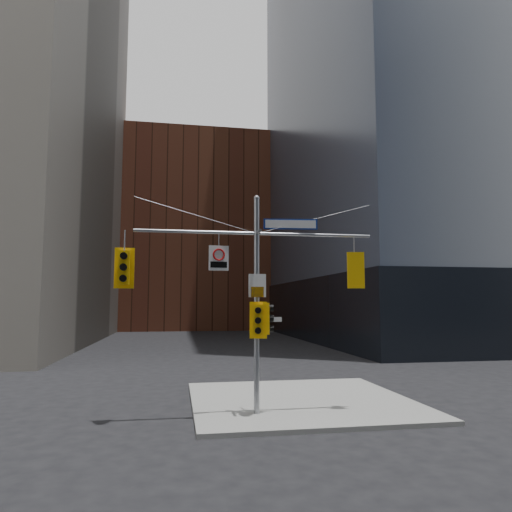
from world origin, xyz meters
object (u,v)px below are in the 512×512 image
object	(u,v)px
traffic_light_east_arm	(355,270)
regulatory_sign_arm	(219,257)
signal_assembly	(257,281)
traffic_light_pole_side	(266,319)
traffic_light_west_arm	(124,268)
traffic_light_pole_front	(258,320)
street_sign_blade	(291,224)

from	to	relation	value
traffic_light_east_arm	regulatory_sign_arm	distance (m)	4.70
signal_assembly	traffic_light_east_arm	size ratio (longest dim) A/B	6.45
signal_assembly	traffic_light_pole_side	bearing A→B (deg)	1.15
traffic_light_west_arm	regulatory_sign_arm	distance (m)	3.02
traffic_light_west_arm	traffic_light_pole_front	size ratio (longest dim) A/B	1.10
traffic_light_east_arm	traffic_light_pole_side	world-z (taller)	traffic_light_east_arm
traffic_light_pole_side	traffic_light_pole_front	xyz separation A→B (m)	(-0.32, -0.27, -0.04)
signal_assembly	street_sign_blade	bearing A→B (deg)	0.16
traffic_light_pole_side	regulatory_sign_arm	distance (m)	2.55
traffic_light_east_arm	traffic_light_pole_front	bearing A→B (deg)	12.72
regulatory_sign_arm	traffic_light_west_arm	bearing A→B (deg)	172.65
traffic_light_west_arm	traffic_light_east_arm	xyz separation A→B (m)	(7.68, -0.01, 0.00)
signal_assembly	traffic_light_west_arm	size ratio (longest dim) A/B	6.13
signal_assembly	traffic_light_pole_front	distance (m)	1.31
signal_assembly	traffic_light_east_arm	xyz separation A→B (m)	(3.42, 0.00, 0.38)
signal_assembly	traffic_light_pole_side	world-z (taller)	signal_assembly
traffic_light_east_arm	street_sign_blade	xyz separation A→B (m)	(-2.26, 0.00, 1.55)
traffic_light_west_arm	street_sign_blade	xyz separation A→B (m)	(5.43, -0.01, 1.55)
street_sign_blade	traffic_light_pole_front	bearing A→B (deg)	-161.20
traffic_light_east_arm	traffic_light_pole_side	distance (m)	3.50
signal_assembly	traffic_light_pole_front	xyz separation A→B (m)	(0.00, -0.27, -1.28)
traffic_light_pole_side	regulatory_sign_arm	size ratio (longest dim) A/B	1.25
signal_assembly	regulatory_sign_arm	bearing A→B (deg)	-179.09
signal_assembly	regulatory_sign_arm	size ratio (longest dim) A/B	9.74
traffic_light_west_arm	regulatory_sign_arm	bearing A→B (deg)	-2.62
traffic_light_east_arm	street_sign_blade	distance (m)	2.74
traffic_light_pole_side	street_sign_blade	world-z (taller)	street_sign_blade
traffic_light_west_arm	traffic_light_east_arm	distance (m)	7.68
traffic_light_east_arm	street_sign_blade	size ratio (longest dim) A/B	0.68
traffic_light_east_arm	regulatory_sign_arm	bearing A→B (deg)	8.50
signal_assembly	regulatory_sign_arm	world-z (taller)	signal_assembly
signal_assembly	traffic_light_pole_front	world-z (taller)	signal_assembly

